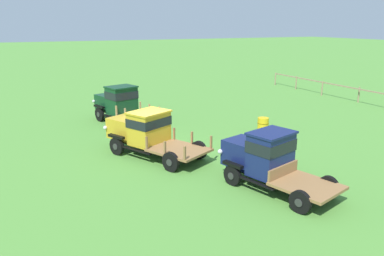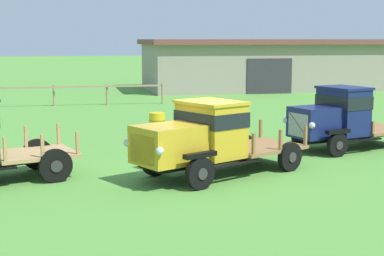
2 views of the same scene
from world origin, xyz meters
TOP-DOWN VIEW (x-y plane):
  - ground_plane at (0.00, 0.00)m, footprint 240.00×240.00m
  - paddock_fence at (-5.83, 17.72)m, footprint 15.95×0.57m
  - vintage_truck_foreground_near at (-6.13, -0.04)m, footprint 5.28×3.09m
  - vintage_truck_second_in_line at (0.15, -0.50)m, footprint 5.45×3.89m
  - vintage_truck_midrow_center at (5.46, 2.37)m, footprint 4.84×2.95m
  - oil_drum_beside_row at (-0.06, 6.24)m, footprint 0.62×0.62m

SIDE VIEW (x-z plane):
  - ground_plane at x=0.00m, z-range 0.00..0.00m
  - oil_drum_beside_row at x=-0.06m, z-range 0.00..0.94m
  - paddock_fence at x=-5.83m, z-range 0.26..1.45m
  - vintage_truck_second_in_line at x=0.15m, z-range 0.07..2.12m
  - vintage_truck_midrow_center at x=5.46m, z-range 0.04..2.17m
  - vintage_truck_foreground_near at x=-6.13m, z-range 0.06..2.30m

